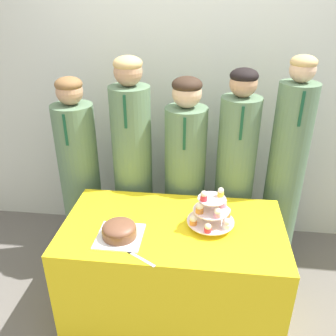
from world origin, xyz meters
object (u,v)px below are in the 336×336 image
(student_0, at_px, (80,178))
(cake_knife, at_px, (132,254))
(student_4, at_px, (284,179))
(student_2, at_px, (185,182))
(round_cake, at_px, (119,230))
(student_1, at_px, (133,172))
(student_3, at_px, (234,181))
(cupcake_stand, at_px, (211,211))

(student_0, bearing_deg, cake_knife, -55.13)
(student_0, xyz_separation_m, student_4, (1.50, -0.00, 0.09))
(cake_knife, distance_m, student_2, 0.86)
(round_cake, distance_m, student_1, 0.70)
(student_3, bearing_deg, cake_knife, -124.81)
(cupcake_stand, bearing_deg, student_3, 72.85)
(student_4, bearing_deg, round_cake, -145.80)
(cupcake_stand, distance_m, student_4, 0.74)
(student_3, bearing_deg, cupcake_stand, -107.15)
(round_cake, bearing_deg, student_4, 34.20)
(cake_knife, height_order, student_1, student_1)
(student_2, bearing_deg, student_1, 180.00)
(student_3, bearing_deg, student_2, 180.00)
(student_2, bearing_deg, student_4, -0.00)
(cupcake_stand, xyz_separation_m, student_0, (-0.99, 0.53, -0.13))
(cupcake_stand, bearing_deg, round_cake, -162.34)
(round_cake, height_order, student_4, student_4)
(student_3, relative_size, student_4, 0.95)
(cake_knife, bearing_deg, cupcake_stand, 67.52)
(student_2, bearing_deg, cake_knife, -104.83)
(cake_knife, xyz_separation_m, student_1, (-0.16, 0.83, 0.06))
(student_1, bearing_deg, round_cake, -84.63)
(round_cake, bearing_deg, student_2, 65.35)
(cupcake_stand, distance_m, student_0, 1.13)
(student_2, height_order, student_3, student_3)
(student_0, height_order, student_3, student_3)
(round_cake, bearing_deg, student_0, 124.51)
(cake_knife, xyz_separation_m, student_0, (-0.58, 0.83, -0.02))
(student_4, bearing_deg, student_0, 180.00)
(round_cake, bearing_deg, cupcake_stand, 17.66)
(student_0, bearing_deg, cupcake_stand, -28.28)
(student_1, xyz_separation_m, student_4, (1.09, -0.00, 0.01))
(round_cake, bearing_deg, student_3, 45.82)
(round_cake, xyz_separation_m, student_4, (1.02, 0.69, 0.02))
(cake_knife, bearing_deg, round_cake, 158.52)
(round_cake, distance_m, cake_knife, 0.17)
(cupcake_stand, bearing_deg, student_1, 137.29)
(student_2, distance_m, student_4, 0.71)
(round_cake, distance_m, student_2, 0.76)
(student_0, bearing_deg, student_2, 0.00)
(student_0, xyz_separation_m, student_2, (0.80, 0.00, 0.02))
(cupcake_stand, distance_m, student_3, 0.56)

